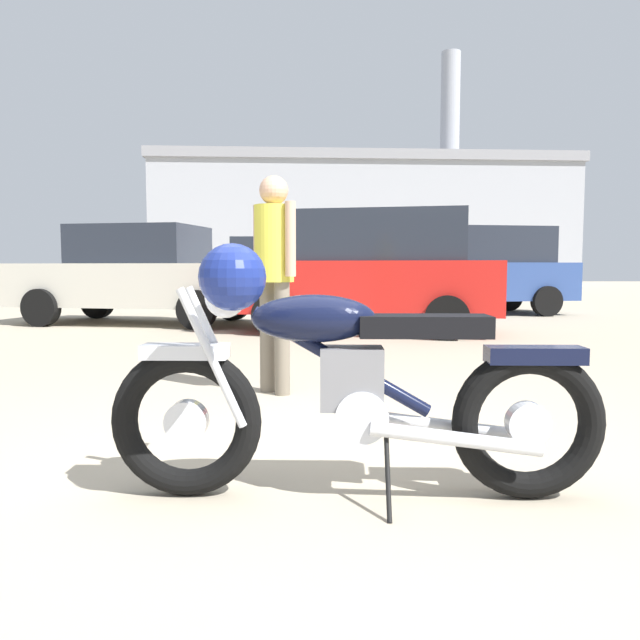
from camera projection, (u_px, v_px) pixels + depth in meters
name	position (u px, v px, depth m)	size (l,w,h in m)	color
ground_plane	(310.00, 468.00, 3.06)	(80.00, 80.00, 0.00)	tan
vintage_motorcycle	(344.00, 383.00, 2.61)	(2.08, 0.74, 1.07)	black
bystander	(274.00, 261.00, 4.79)	(0.35, 0.35, 1.66)	#706656
blue_hatchback_right	(372.00, 271.00, 9.33)	(4.13, 2.33, 1.78)	black
red_hatchback_near	(141.00, 275.00, 10.82)	(4.43, 2.44, 1.67)	black
pale_sedan_back	(272.00, 269.00, 17.43)	(3.91, 1.84, 1.78)	black
silver_sedan_mid	(477.00, 270.00, 12.98)	(4.14, 2.37, 1.78)	black
industrial_building	(357.00, 225.00, 36.73)	(23.01, 13.42, 13.33)	#9EA0A8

